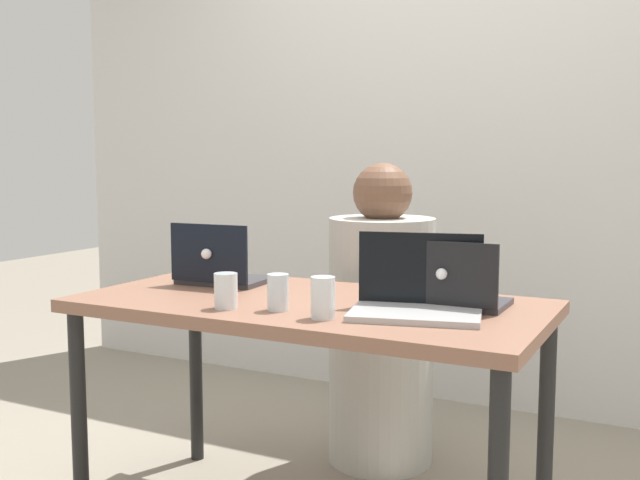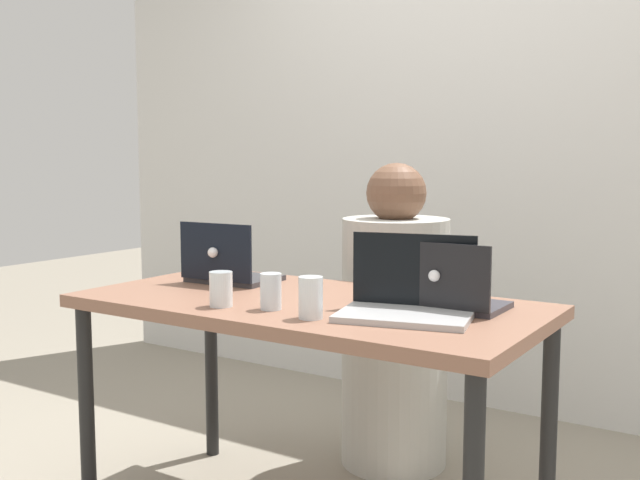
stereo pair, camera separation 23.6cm
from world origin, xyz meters
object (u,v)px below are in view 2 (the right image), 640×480
water_glass_center (271,294)px  water_glass_left (221,291)px  person_at_center (395,332)px  water_glass_right (311,300)px  laptop_back_left (228,269)px  laptop_back_right (445,294)px  laptop_front_right (408,299)px

water_glass_center → water_glass_left: size_ratio=1.02×
person_at_center → water_glass_right: size_ratio=10.10×
water_glass_center → water_glass_left: (-0.15, -0.05, -0.00)m
person_at_center → laptop_back_left: (-0.39, -0.53, 0.28)m
laptop_back_right → water_glass_left: laptop_back_right is taller
laptop_front_right → water_glass_center: bearing=-174.8°
water_glass_center → water_glass_left: bearing=-163.3°
person_at_center → laptop_front_right: bearing=132.0°
person_at_center → water_glass_right: (0.18, -0.86, 0.28)m
water_glass_left → laptop_front_right: bearing=18.3°
laptop_front_right → person_at_center: bearing=105.9°
water_glass_left → person_at_center: bearing=80.9°
water_glass_right → water_glass_center: water_glass_right is taller
water_glass_center → water_glass_left: water_glass_center is taller
person_at_center → water_glass_center: bearing=103.4°
laptop_front_right → laptop_back_right: size_ratio=1.26×
laptop_front_right → laptop_back_left: size_ratio=1.31×
laptop_back_right → laptop_back_left: bearing=-1.3°
laptop_back_right → water_glass_right: size_ratio=2.76×
laptop_front_right → water_glass_center: 0.40m
person_at_center → laptop_back_right: person_at_center is taller
laptop_front_right → laptop_back_right: bearing=57.6°
person_at_center → water_glass_center: (0.01, -0.82, 0.28)m
water_glass_right → water_glass_center: 0.17m
laptop_front_right → laptop_back_left: 0.80m
water_glass_center → laptop_back_left: bearing=144.1°
laptop_back_left → water_glass_left: (0.25, -0.34, -0.00)m
water_glass_left → laptop_back_left: bearing=126.9°
person_at_center → water_glass_right: bearing=114.2°
water_glass_right → water_glass_left: water_glass_right is taller
person_at_center → water_glass_left: 0.92m
laptop_front_right → water_glass_left: size_ratio=3.87×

